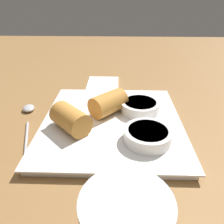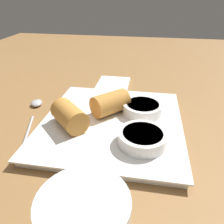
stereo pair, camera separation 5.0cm
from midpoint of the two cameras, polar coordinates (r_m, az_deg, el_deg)
The scene contains 8 objects.
table_surface at distance 45.02cm, azimuth -5.12°, elevation -4.32°, with size 180.00×140.00×2.00cm.
serving_plate at distance 43.27cm, azimuth -3.31°, elevation -3.00°, with size 28.55×26.89×1.50cm.
roll_front_left at distance 40.41cm, azimuth -14.61°, elevation -1.68°, with size 8.31×8.30×4.44cm.
roll_front_right at distance 44.45cm, azimuth -3.78°, elevation 2.35°, with size 8.32×8.29×4.44cm.
dipping_bowl_near at distance 45.34cm, azimuth 4.20°, elevation 1.47°, with size 8.07×8.07×2.21cm.
dipping_bowl_far at distance 36.73cm, azimuth 5.47°, elevation -6.14°, with size 8.07×8.07×2.21cm.
spoon at distance 50.55cm, azimuth -23.77°, elevation -0.89°, with size 19.73×7.67×1.14cm.
napkin at distance 62.31cm, azimuth -4.71°, elevation 7.23°, with size 10.21×8.69×0.60cm.
Camera 1 is at (37.17, 2.64, 26.24)cm, focal length 35.00 mm.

